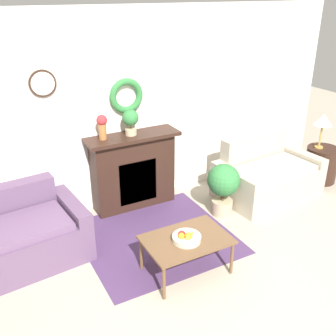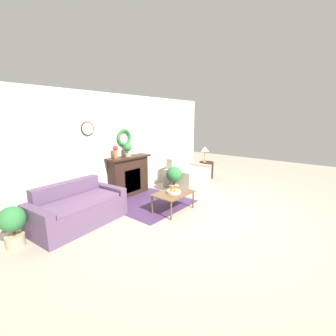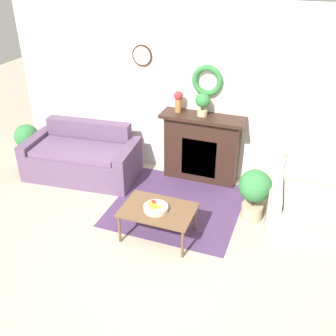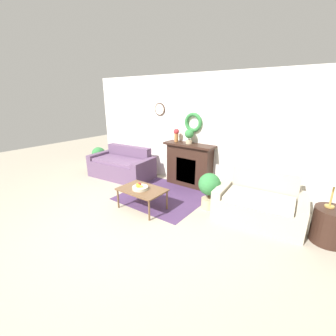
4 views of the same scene
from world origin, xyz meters
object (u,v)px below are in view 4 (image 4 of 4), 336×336
couch_left (122,166)px  potted_plant_on_mantel (189,135)px  potted_plant_floor_by_loveseat (209,188)px  fruit_bowl (140,187)px  loveseat_right (259,204)px  fireplace (189,165)px  coffee_table (142,191)px  side_table_by_loveseat (330,226)px  vase_on_mantel_left (176,134)px  potted_plant_floor_by_couch (99,156)px  table_lamp (336,180)px

couch_left → potted_plant_on_mantel: bearing=11.6°
potted_plant_floor_by_loveseat → fruit_bowl: bearing=-142.0°
loveseat_right → potted_plant_on_mantel: potted_plant_on_mantel is taller
fireplace → potted_plant_on_mantel: 0.74m
loveseat_right → fruit_bowl: bearing=-158.2°
loveseat_right → coffee_table: 2.24m
fireplace → loveseat_right: size_ratio=0.81×
fruit_bowl → side_table_by_loveseat: 3.25m
loveseat_right → fruit_bowl: 2.28m
potted_plant_on_mantel → coffee_table: bearing=-92.9°
coffee_table → vase_on_mantel_left: size_ratio=2.79×
vase_on_mantel_left → potted_plant_on_mantel: bearing=-3.0°
couch_left → fruit_bowl: couch_left is taller
fireplace → potted_plant_floor_by_couch: 2.98m
fireplace → loveseat_right: (1.90, -0.63, -0.25)m
side_table_by_loveseat → potted_plant_on_mantel: size_ratio=1.62×
couch_left → side_table_by_loveseat: bearing=-7.2°
potted_plant_floor_by_couch → table_lamp: bearing=-1.4°
side_table_by_loveseat → potted_plant_floor_by_loveseat: 2.02m
fireplace → potted_plant_on_mantel: potted_plant_on_mantel is taller
side_table_by_loveseat → potted_plant_on_mantel: 3.24m
fruit_bowl → potted_plant_floor_by_loveseat: bearing=38.0°
fireplace → vase_on_mantel_left: vase_on_mantel_left is taller
couch_left → potted_plant_floor_by_loveseat: 2.81m
side_table_by_loveseat → potted_plant_on_mantel: (-3.00, 0.70, 1.01)m
fruit_bowl → potted_plant_floor_by_loveseat: 1.38m
fireplace → vase_on_mantel_left: bearing=179.2°
couch_left → potted_plant_on_mantel: (1.82, 0.56, 0.98)m
couch_left → vase_on_mantel_left: size_ratio=5.63×
coffee_table → fruit_bowl: (-0.02, -0.03, 0.08)m
couch_left → potted_plant_on_mantel: potted_plant_on_mantel is taller
loveseat_right → coffee_table: size_ratio=1.74×
coffee_table → potted_plant_on_mantel: bearing=87.1°
fruit_bowl → fireplace: bearing=85.8°
side_table_by_loveseat → potted_plant_floor_by_couch: potted_plant_floor_by_couch is taller
coffee_table → vase_on_mantel_left: vase_on_mantel_left is taller
couch_left → table_lamp: table_lamp is taller
vase_on_mantel_left → potted_plant_floor_by_couch: vase_on_mantel_left is taller
vase_on_mantel_left → potted_plant_floor_by_loveseat: size_ratio=0.44×
fireplace → potted_plant_floor_by_loveseat: size_ratio=1.73×
fruit_bowl → vase_on_mantel_left: 1.87m
table_lamp → potted_plant_floor_by_couch: (-5.85, 0.15, -0.61)m
couch_left → side_table_by_loveseat: couch_left is taller
coffee_table → potted_plant_floor_by_couch: size_ratio=1.33×
potted_plant_floor_by_couch → coffee_table: bearing=-21.5°
couch_left → loveseat_right: (3.74, -0.06, -0.01)m
side_table_by_loveseat → table_lamp: table_lamp is taller
potted_plant_floor_by_couch → potted_plant_floor_by_loveseat: bearing=-4.3°
potted_plant_on_mantel → fruit_bowl: bearing=-93.6°
coffee_table → potted_plant_floor_by_couch: potted_plant_floor_by_couch is taller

